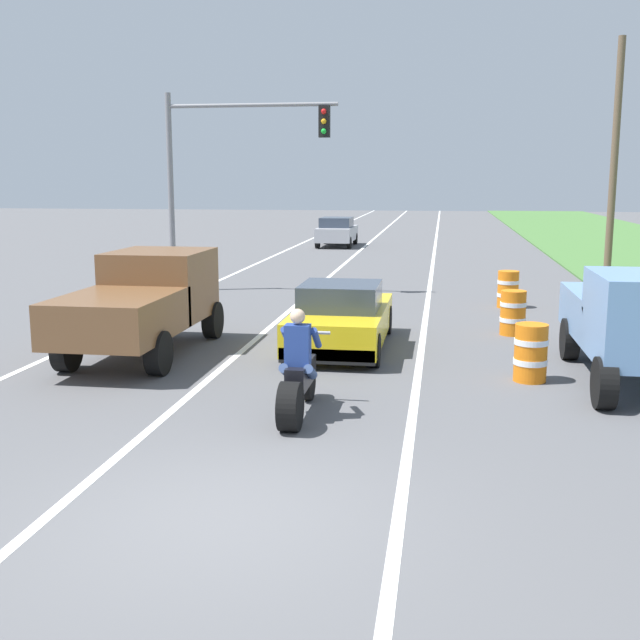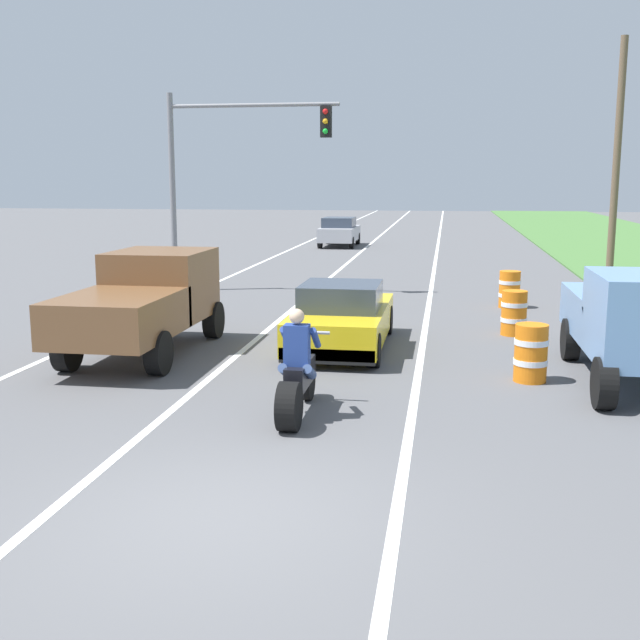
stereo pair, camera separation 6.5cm
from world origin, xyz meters
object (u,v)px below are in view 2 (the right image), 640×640
Objects in this scene: pickup_truck_left_lane_brown at (145,299)px; construction_barrel_nearest at (531,353)px; traffic_light_mast_near at (224,159)px; sports_car_yellow at (342,318)px; distant_car_far_ahead at (339,231)px; motorcycle_with_rider at (297,378)px; construction_barrel_far at (510,289)px; construction_barrel_mid at (514,313)px.

pickup_truck_left_lane_brown reaches higher than construction_barrel_nearest.
traffic_light_mast_near is at bearing 130.03° from construction_barrel_nearest.
traffic_light_mast_near reaches higher than sports_car_yellow.
pickup_truck_left_lane_brown is at bearing -90.84° from distant_car_far_ahead.
pickup_truck_left_lane_brown is at bearing 135.45° from motorcycle_with_rider.
motorcycle_with_rider is 2.21× the size of construction_barrel_nearest.
construction_barrel_nearest is at bearing -7.92° from pickup_truck_left_lane_brown.
sports_car_yellow is 6.98m from construction_barrel_far.
traffic_light_mast_near is 10.57m from construction_barrel_mid.
pickup_truck_left_lane_brown is at bearing 172.08° from construction_barrel_nearest.
construction_barrel_far is at bearing -68.96° from distant_car_far_ahead.
construction_barrel_far is (0.19, 3.85, 0.00)m from construction_barrel_mid.
sports_car_yellow is 1.08× the size of distant_car_far_ahead.
construction_barrel_mid is (3.62, 6.83, -0.09)m from motorcycle_with_rider.
traffic_light_mast_near is 6.00× the size of construction_barrel_far.
construction_barrel_nearest is 4.13m from construction_barrel_mid.
construction_barrel_mid is at bearing 62.07° from motorcycle_with_rider.
construction_barrel_nearest is 1.00× the size of construction_barrel_far.
motorcycle_with_rider is at bearing -44.55° from pickup_truck_left_lane_brown.
pickup_truck_left_lane_brown is at bearing -157.22° from construction_barrel_mid.
construction_barrel_far is (3.81, 10.68, -0.09)m from motorcycle_with_rider.
pickup_truck_left_lane_brown reaches higher than construction_barrel_mid.
construction_barrel_far is at bearing 88.27° from construction_barrel_nearest.
construction_barrel_far is 20.11m from distant_car_far_ahead.
motorcycle_with_rider is at bearing -83.40° from distant_car_far_ahead.
distant_car_far_ahead is (-7.22, 18.77, 0.27)m from construction_barrel_far.
pickup_truck_left_lane_brown is 4.80× the size of construction_barrel_mid.
sports_car_yellow is 4.15m from construction_barrel_nearest.
traffic_light_mast_near reaches higher than pickup_truck_left_lane_brown.
construction_barrel_far is (0.24, 7.98, 0.00)m from construction_barrel_nearest.
distant_car_far_ahead is (1.20, 17.01, -3.27)m from traffic_light_mast_near.
sports_car_yellow is at bearing -82.10° from distant_car_far_ahead.
construction_barrel_nearest is (7.36, -1.02, -0.60)m from pickup_truck_left_lane_brown.
sports_car_yellow is 0.72× the size of traffic_light_mast_near.
distant_car_far_ahead reaches higher than construction_barrel_nearest.
construction_barrel_far is at bearing 87.14° from construction_barrel_mid.
distant_car_far_ahead is at bearing 111.04° from construction_barrel_far.
sports_car_yellow is (0.01, 4.83, 0.04)m from motorcycle_with_rider.
sports_car_yellow is 9.53m from traffic_light_mast_near.
traffic_light_mast_near is 1.50× the size of distant_car_far_ahead.
construction_barrel_mid is (3.61, 2.00, -0.13)m from sports_car_yellow.
construction_barrel_mid is (8.23, -5.61, -3.54)m from traffic_light_mast_near.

